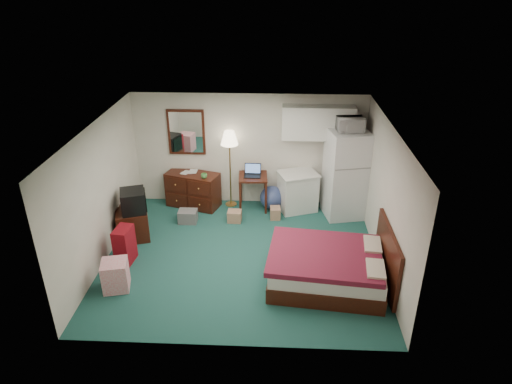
{
  "coord_description": "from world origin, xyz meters",
  "views": [
    {
      "loc": [
        0.59,
        -7.08,
        4.83
      ],
      "look_at": [
        0.25,
        0.25,
        1.22
      ],
      "focal_mm": 32.0,
      "sensor_mm": 36.0,
      "label": 1
    }
  ],
  "objects_px": {
    "desk": "(253,192)",
    "suitcase": "(125,245)",
    "dresser": "(193,190)",
    "tv_stand": "(133,224)",
    "fridge": "(345,174)",
    "bed": "(327,268)",
    "kitchen_counter": "(298,192)",
    "floor_lamp": "(230,169)"
  },
  "relations": [
    {
      "from": "dresser",
      "to": "tv_stand",
      "type": "distance_m",
      "value": 1.69
    },
    {
      "from": "desk",
      "to": "suitcase",
      "type": "bearing_deg",
      "value": -138.47
    },
    {
      "from": "fridge",
      "to": "tv_stand",
      "type": "distance_m",
      "value": 4.46
    },
    {
      "from": "desk",
      "to": "kitchen_counter",
      "type": "bearing_deg",
      "value": -4.49
    },
    {
      "from": "desk",
      "to": "fridge",
      "type": "xyz_separation_m",
      "value": [
        1.95,
        -0.19,
        0.56
      ]
    },
    {
      "from": "bed",
      "to": "tv_stand",
      "type": "height_order",
      "value": "bed"
    },
    {
      "from": "desk",
      "to": "fridge",
      "type": "relative_size",
      "value": 0.41
    },
    {
      "from": "kitchen_counter",
      "to": "bed",
      "type": "distance_m",
      "value": 2.67
    },
    {
      "from": "desk",
      "to": "suitcase",
      "type": "height_order",
      "value": "desk"
    },
    {
      "from": "tv_stand",
      "to": "fridge",
      "type": "bearing_deg",
      "value": -2.44
    },
    {
      "from": "dresser",
      "to": "desk",
      "type": "height_order",
      "value": "dresser"
    },
    {
      "from": "fridge",
      "to": "bed",
      "type": "bearing_deg",
      "value": -114.71
    },
    {
      "from": "kitchen_counter",
      "to": "suitcase",
      "type": "distance_m",
      "value": 3.85
    },
    {
      "from": "kitchen_counter",
      "to": "suitcase",
      "type": "xyz_separation_m",
      "value": [
        -3.18,
        -2.17,
        -0.08
      ]
    },
    {
      "from": "floor_lamp",
      "to": "suitcase",
      "type": "height_order",
      "value": "floor_lamp"
    },
    {
      "from": "fridge",
      "to": "floor_lamp",
      "type": "bearing_deg",
      "value": 161.17
    },
    {
      "from": "dresser",
      "to": "floor_lamp",
      "type": "bearing_deg",
      "value": 22.62
    },
    {
      "from": "bed",
      "to": "floor_lamp",
      "type": "bearing_deg",
      "value": 130.62
    },
    {
      "from": "fridge",
      "to": "suitcase",
      "type": "relative_size",
      "value": 2.75
    },
    {
      "from": "dresser",
      "to": "tv_stand",
      "type": "relative_size",
      "value": 1.77
    },
    {
      "from": "floor_lamp",
      "to": "tv_stand",
      "type": "xyz_separation_m",
      "value": [
        -1.8,
        -1.46,
        -0.57
      ]
    },
    {
      "from": "dresser",
      "to": "kitchen_counter",
      "type": "height_order",
      "value": "kitchen_counter"
    },
    {
      "from": "desk",
      "to": "tv_stand",
      "type": "height_order",
      "value": "desk"
    },
    {
      "from": "dresser",
      "to": "kitchen_counter",
      "type": "relative_size",
      "value": 1.36
    },
    {
      "from": "floor_lamp",
      "to": "suitcase",
      "type": "distance_m",
      "value": 2.91
    },
    {
      "from": "floor_lamp",
      "to": "tv_stand",
      "type": "distance_m",
      "value": 2.39
    },
    {
      "from": "suitcase",
      "to": "desk",
      "type": "bearing_deg",
      "value": 51.43
    },
    {
      "from": "bed",
      "to": "kitchen_counter",
      "type": "bearing_deg",
      "value": 105.07
    },
    {
      "from": "tv_stand",
      "to": "suitcase",
      "type": "distance_m",
      "value": 0.86
    },
    {
      "from": "kitchen_counter",
      "to": "suitcase",
      "type": "height_order",
      "value": "kitchen_counter"
    },
    {
      "from": "dresser",
      "to": "kitchen_counter",
      "type": "bearing_deg",
      "value": 16.09
    },
    {
      "from": "kitchen_counter",
      "to": "desk",
      "type": "bearing_deg",
      "value": 159.06
    },
    {
      "from": "bed",
      "to": "desk",
      "type": "bearing_deg",
      "value": 123.86
    },
    {
      "from": "floor_lamp",
      "to": "desk",
      "type": "height_order",
      "value": "floor_lamp"
    },
    {
      "from": "dresser",
      "to": "desk",
      "type": "bearing_deg",
      "value": 15.69
    },
    {
      "from": "dresser",
      "to": "tv_stand",
      "type": "height_order",
      "value": "dresser"
    },
    {
      "from": "floor_lamp",
      "to": "kitchen_counter",
      "type": "bearing_deg",
      "value": -5.39
    },
    {
      "from": "suitcase",
      "to": "fridge",
      "type": "bearing_deg",
      "value": 32.28
    },
    {
      "from": "bed",
      "to": "suitcase",
      "type": "xyz_separation_m",
      "value": [
        -3.58,
        0.46,
        0.05
      ]
    },
    {
      "from": "dresser",
      "to": "kitchen_counter",
      "type": "xyz_separation_m",
      "value": [
        2.32,
        -0.07,
        0.03
      ]
    },
    {
      "from": "floor_lamp",
      "to": "fridge",
      "type": "bearing_deg",
      "value": -7.22
    },
    {
      "from": "dresser",
      "to": "desk",
      "type": "distance_m",
      "value": 1.34
    }
  ]
}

